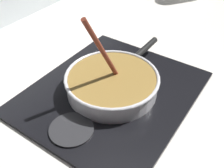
{
  "coord_description": "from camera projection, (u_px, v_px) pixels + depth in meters",
  "views": [
    {
      "loc": [
        -0.54,
        -0.25,
        0.57
      ],
      "look_at": [
        -0.01,
        0.11,
        0.04
      ],
      "focal_mm": 42.05,
      "sensor_mm": 36.0,
      "label": 1
    }
  ],
  "objects": [
    {
      "name": "cooking_pan",
      "position": [
        112.0,
        82.0,
        0.83
      ],
      "size": [
        0.44,
        0.3,
        0.28
      ],
      "color": "silver",
      "rests_on": "hob_plate"
    },
    {
      "name": "spare_burner",
      "position": [
        71.0,
        129.0,
        0.72
      ],
      "size": [
        0.12,
        0.12,
        0.01
      ],
      "primitive_type": "cylinder",
      "color": "#262628",
      "rests_on": "hob_plate"
    },
    {
      "name": "ground",
      "position": [
        142.0,
        110.0,
        0.83
      ],
      "size": [
        2.4,
        1.6,
        0.04
      ],
      "primitive_type": "cube",
      "color": "beige"
    },
    {
      "name": "burner_ring",
      "position": [
        112.0,
        90.0,
        0.85
      ],
      "size": [
        0.16,
        0.16,
        0.01
      ],
      "primitive_type": "torus",
      "color": "#592D0C",
      "rests_on": "hob_plate"
    },
    {
      "name": "hob_plate",
      "position": [
        112.0,
        92.0,
        0.85
      ],
      "size": [
        0.56,
        0.48,
        0.01
      ],
      "primitive_type": "cube",
      "color": "black",
      "rests_on": "ground"
    }
  ]
}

